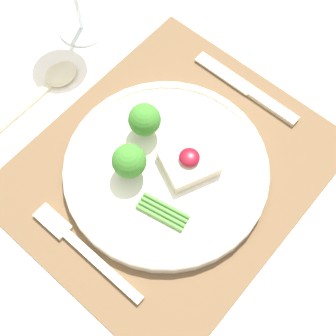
{
  "coord_description": "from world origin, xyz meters",
  "views": [
    {
      "loc": [
        -0.21,
        -0.18,
        1.36
      ],
      "look_at": [
        -0.01,
        -0.0,
        0.78
      ],
      "focal_mm": 50.0,
      "sensor_mm": 36.0,
      "label": 1
    }
  ],
  "objects_px": {
    "spoon": "(53,81)",
    "fork": "(80,246)",
    "knife": "(252,93)",
    "dinner_plate": "(166,168)"
  },
  "relations": [
    {
      "from": "spoon",
      "to": "fork",
      "type": "bearing_deg",
      "value": -125.7
    },
    {
      "from": "knife",
      "to": "spoon",
      "type": "bearing_deg",
      "value": 127.51
    },
    {
      "from": "dinner_plate",
      "to": "spoon",
      "type": "distance_m",
      "value": 0.23
    },
    {
      "from": "spoon",
      "to": "dinner_plate",
      "type": "bearing_deg",
      "value": -90.47
    },
    {
      "from": "dinner_plate",
      "to": "knife",
      "type": "relative_size",
      "value": 1.54
    },
    {
      "from": "knife",
      "to": "spoon",
      "type": "xyz_separation_m",
      "value": [
        -0.18,
        0.24,
        0.0
      ]
    },
    {
      "from": "dinner_plate",
      "to": "spoon",
      "type": "xyz_separation_m",
      "value": [
        0.0,
        0.23,
        -0.01
      ]
    },
    {
      "from": "dinner_plate",
      "to": "spoon",
      "type": "relative_size",
      "value": 1.67
    },
    {
      "from": "fork",
      "to": "knife",
      "type": "bearing_deg",
      "value": -7.11
    },
    {
      "from": "dinner_plate",
      "to": "knife",
      "type": "bearing_deg",
      "value": -3.78
    }
  ]
}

